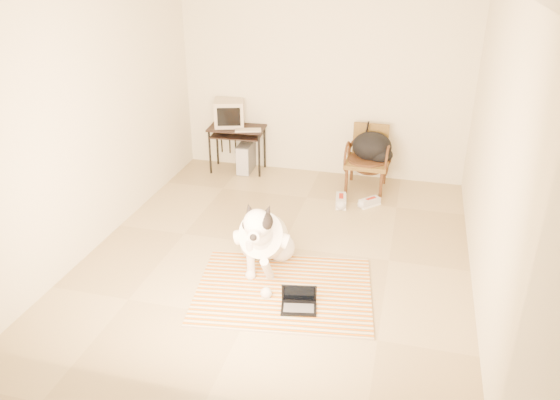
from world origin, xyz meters
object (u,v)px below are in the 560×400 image
at_px(rattan_chair, 368,158).
at_px(backpack, 373,148).
at_px(laptop, 299,302).
at_px(computer_desk, 237,134).
at_px(crt_monitor, 229,113).
at_px(pc_tower, 246,157).
at_px(dog, 264,238).

relative_size(rattan_chair, backpack, 1.52).
bearing_deg(laptop, computer_desk, 117.76).
bearing_deg(crt_monitor, pc_tower, -9.86).
height_order(laptop, computer_desk, computer_desk).
height_order(laptop, backpack, backpack).
height_order(computer_desk, pc_tower, computer_desk).
bearing_deg(dog, computer_desk, 114.25).
bearing_deg(dog, pc_tower, 111.64).
height_order(pc_tower, backpack, backpack).
height_order(dog, laptop, dog).
relative_size(computer_desk, rattan_chair, 0.98).
bearing_deg(pc_tower, laptop, -64.25).
relative_size(dog, computer_desk, 1.45).
height_order(laptop, rattan_chair, rattan_chair).
xyz_separation_m(laptop, pc_tower, (-1.48, 3.06, 0.13)).
relative_size(laptop, crt_monitor, 0.72).
distance_m(crt_monitor, rattan_chair, 2.07).
bearing_deg(pc_tower, dog, -68.36).
bearing_deg(pc_tower, computer_desk, -168.81).
distance_m(pc_tower, backpack, 1.87).
xyz_separation_m(dog, crt_monitor, (-1.23, 2.51, 0.50)).
relative_size(crt_monitor, rattan_chair, 0.60).
distance_m(dog, crt_monitor, 2.84).
distance_m(crt_monitor, pc_tower, 0.68).
bearing_deg(laptop, backpack, 83.10).
xyz_separation_m(dog, rattan_chair, (0.79, 2.33, 0.07)).
bearing_deg(crt_monitor, computer_desk, -28.23).
distance_m(laptop, computer_desk, 3.47).
bearing_deg(dog, laptop, -49.99).
bearing_deg(backpack, dog, -110.01).
height_order(pc_tower, rattan_chair, rattan_chair).
height_order(computer_desk, crt_monitor, crt_monitor).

